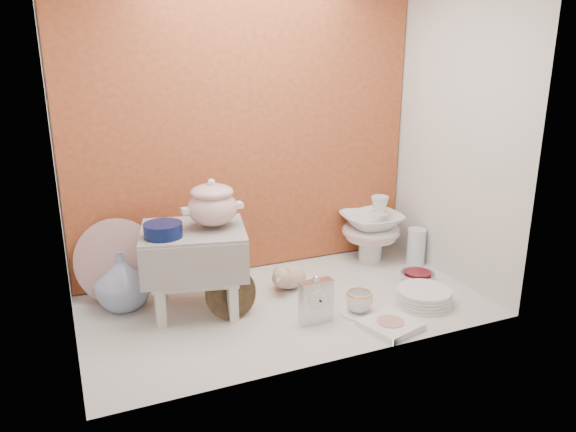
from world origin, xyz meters
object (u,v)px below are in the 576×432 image
at_px(step_stool, 195,270).
at_px(floral_platter, 117,261).
at_px(mantel_clock, 316,300).
at_px(dinner_plate_stack, 424,297).
at_px(soup_tureen, 212,203).
at_px(blue_white_vase, 122,281).
at_px(gold_rim_teacup, 359,301).
at_px(plush_pig, 289,276).
at_px(porcelain_tower, 371,229).
at_px(crystal_bowl, 418,278).

relative_size(step_stool, floral_platter, 1.12).
height_order(mantel_clock, dinner_plate_stack, mantel_clock).
bearing_deg(soup_tureen, dinner_plate_stack, -21.40).
xyz_separation_m(blue_white_vase, gold_rim_teacup, (0.95, -0.47, -0.07)).
distance_m(soup_tureen, dinner_plate_stack, 1.05).
height_order(plush_pig, porcelain_tower, porcelain_tower).
xyz_separation_m(step_stool, soup_tureen, (0.09, -0.01, 0.30)).
relative_size(soup_tureen, blue_white_vase, 0.99).
distance_m(blue_white_vase, mantel_clock, 0.87).
distance_m(plush_pig, dinner_plate_stack, 0.64).
height_order(gold_rim_teacup, dinner_plate_stack, gold_rim_teacup).
bearing_deg(plush_pig, floral_platter, 146.29).
xyz_separation_m(crystal_bowl, porcelain_tower, (-0.06, 0.36, 0.15)).
bearing_deg(porcelain_tower, gold_rim_teacup, -125.45).
relative_size(mantel_clock, porcelain_tower, 0.59).
height_order(blue_white_vase, gold_rim_teacup, blue_white_vase).
relative_size(step_stool, blue_white_vase, 1.71).
bearing_deg(gold_rim_teacup, dinner_plate_stack, -6.43).
relative_size(dinner_plate_stack, porcelain_tower, 0.72).
xyz_separation_m(step_stool, floral_platter, (-0.31, 0.24, 0.00)).
xyz_separation_m(plush_pig, dinner_plate_stack, (0.50, -0.40, -0.03)).
distance_m(dinner_plate_stack, crystal_bowl, 0.24).
xyz_separation_m(mantel_clock, crystal_bowl, (0.65, 0.17, -0.08)).
relative_size(step_stool, plush_pig, 1.98).
bearing_deg(soup_tureen, floral_platter, 147.68).
height_order(step_stool, soup_tureen, soup_tureen).
height_order(floral_platter, dinner_plate_stack, floral_platter).
height_order(mantel_clock, crystal_bowl, mantel_clock).
relative_size(crystal_bowl, porcelain_tower, 0.47).
bearing_deg(soup_tureen, step_stool, 173.77).
bearing_deg(plush_pig, step_stool, 165.68).
distance_m(step_stool, soup_tureen, 0.31).
bearing_deg(soup_tureen, blue_white_vase, 157.27).
xyz_separation_m(soup_tureen, plush_pig, (0.38, 0.05, -0.43)).
bearing_deg(crystal_bowl, mantel_clock, -165.36).
bearing_deg(plush_pig, crystal_bowl, -36.28).
distance_m(gold_rim_teacup, crystal_bowl, 0.47).
bearing_deg(dinner_plate_stack, crystal_bowl, 60.78).
bearing_deg(step_stool, porcelain_tower, 24.58).
bearing_deg(dinner_plate_stack, step_stool, 159.89).
bearing_deg(mantel_clock, step_stool, 142.11).
relative_size(gold_rim_teacup, porcelain_tower, 0.33).
distance_m(step_stool, mantel_clock, 0.55).
bearing_deg(crystal_bowl, plush_pig, 163.08).
xyz_separation_m(floral_platter, porcelain_tower, (1.34, -0.02, -0.01)).
bearing_deg(mantel_clock, porcelain_tower, 39.81).
bearing_deg(dinner_plate_stack, floral_platter, 155.01).
relative_size(soup_tureen, mantel_clock, 1.20).
bearing_deg(blue_white_vase, dinner_plate_stack, -21.80).
bearing_deg(mantel_clock, soup_tureen, 136.74).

